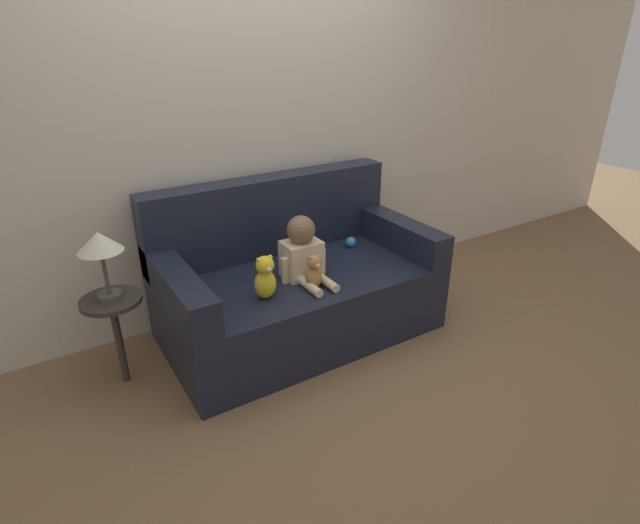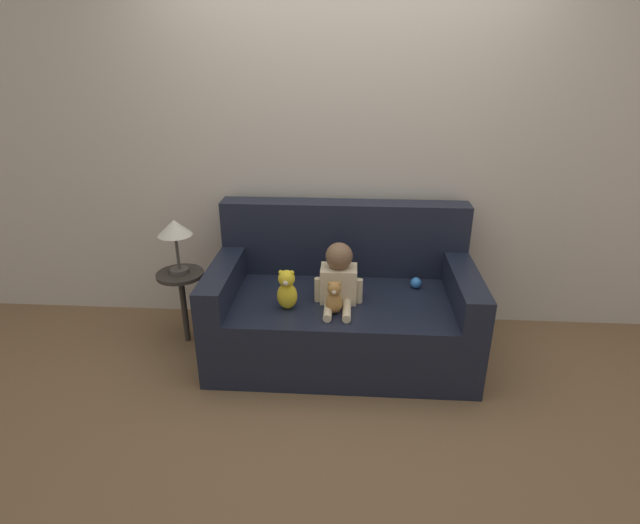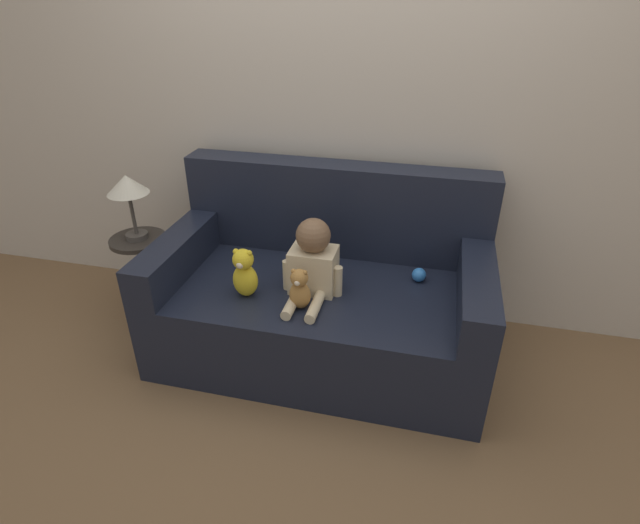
{
  "view_description": "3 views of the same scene",
  "coord_description": "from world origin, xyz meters",
  "px_view_note": "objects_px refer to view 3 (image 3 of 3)",
  "views": [
    {
      "loc": [
        -1.35,
        -2.39,
        1.77
      ],
      "look_at": [
        0.08,
        -0.1,
        0.51
      ],
      "focal_mm": 28.0,
      "sensor_mm": 36.0,
      "label": 1
    },
    {
      "loc": [
        0.05,
        -2.84,
        1.89
      ],
      "look_at": [
        -0.13,
        -0.09,
        0.7
      ],
      "focal_mm": 28.0,
      "sensor_mm": 36.0,
      "label": 2
    },
    {
      "loc": [
        0.51,
        -2.1,
        1.77
      ],
      "look_at": [
        0.02,
        -0.09,
        0.61
      ],
      "focal_mm": 28.0,
      "sensor_mm": 36.0,
      "label": 3
    }
  ],
  "objects_px": {
    "couch": "(324,295)",
    "person_baby": "(313,262)",
    "teddy_bear_brown": "(300,289)",
    "plush_toy_side": "(245,273)",
    "toy_ball": "(419,275)",
    "side_table": "(132,213)"
  },
  "relations": [
    {
      "from": "side_table",
      "to": "plush_toy_side",
      "type": "bearing_deg",
      "value": -20.52
    },
    {
      "from": "plush_toy_side",
      "to": "person_baby",
      "type": "bearing_deg",
      "value": 21.27
    },
    {
      "from": "toy_ball",
      "to": "side_table",
      "type": "distance_m",
      "value": 1.57
    },
    {
      "from": "teddy_bear_brown",
      "to": "side_table",
      "type": "xyz_separation_m",
      "value": [
        -1.03,
        0.32,
        0.14
      ]
    },
    {
      "from": "teddy_bear_brown",
      "to": "plush_toy_side",
      "type": "bearing_deg",
      "value": 171.76
    },
    {
      "from": "person_baby",
      "to": "teddy_bear_brown",
      "type": "distance_m",
      "value": 0.17
    },
    {
      "from": "toy_ball",
      "to": "side_table",
      "type": "height_order",
      "value": "side_table"
    },
    {
      "from": "plush_toy_side",
      "to": "side_table",
      "type": "distance_m",
      "value": 0.81
    },
    {
      "from": "couch",
      "to": "person_baby",
      "type": "height_order",
      "value": "couch"
    },
    {
      "from": "teddy_bear_brown",
      "to": "couch",
      "type": "bearing_deg",
      "value": 82.26
    },
    {
      "from": "teddy_bear_brown",
      "to": "toy_ball",
      "type": "relative_size",
      "value": 2.89
    },
    {
      "from": "couch",
      "to": "plush_toy_side",
      "type": "distance_m",
      "value": 0.48
    },
    {
      "from": "plush_toy_side",
      "to": "side_table",
      "type": "xyz_separation_m",
      "value": [
        -0.75,
        0.28,
        0.11
      ]
    },
    {
      "from": "couch",
      "to": "toy_ball",
      "type": "distance_m",
      "value": 0.51
    },
    {
      "from": "couch",
      "to": "toy_ball",
      "type": "xyz_separation_m",
      "value": [
        0.48,
        0.07,
        0.15
      ]
    },
    {
      "from": "person_baby",
      "to": "toy_ball",
      "type": "xyz_separation_m",
      "value": [
        0.5,
        0.21,
        -0.12
      ]
    },
    {
      "from": "teddy_bear_brown",
      "to": "toy_ball",
      "type": "distance_m",
      "value": 0.65
    },
    {
      "from": "plush_toy_side",
      "to": "side_table",
      "type": "relative_size",
      "value": 0.29
    },
    {
      "from": "teddy_bear_brown",
      "to": "person_baby",
      "type": "bearing_deg",
      "value": 82.65
    },
    {
      "from": "person_baby",
      "to": "side_table",
      "type": "xyz_separation_m",
      "value": [
        -1.05,
        0.16,
        0.08
      ]
    },
    {
      "from": "toy_ball",
      "to": "teddy_bear_brown",
      "type": "bearing_deg",
      "value": -144.39
    },
    {
      "from": "couch",
      "to": "plush_toy_side",
      "type": "bearing_deg",
      "value": -141.14
    }
  ]
}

